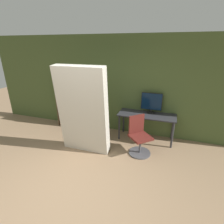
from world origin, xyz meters
The scene contains 7 objects.
ground_plane centered at (0.00, 0.00, 0.00)m, with size 16.00×16.00×0.00m, color #937556.
wall_back centered at (0.00, 2.72, 1.35)m, with size 8.00×0.06×2.70m.
desk centered at (1.01, 2.40, 0.63)m, with size 1.49×0.58×0.73m.
monitor centered at (1.09, 2.56, 1.01)m, with size 0.55×0.22×0.55m.
office_chair centered at (0.96, 1.70, 0.37)m, with size 0.62×0.62×0.91m.
bookshelf centered at (-1.51, 2.56, 0.78)m, with size 0.65×0.32×1.63m.
mattress_near centered at (-0.29, 1.36, 1.03)m, with size 1.15×0.43×2.05m.
Camera 1 is at (1.50, -1.91, 2.43)m, focal length 28.00 mm.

